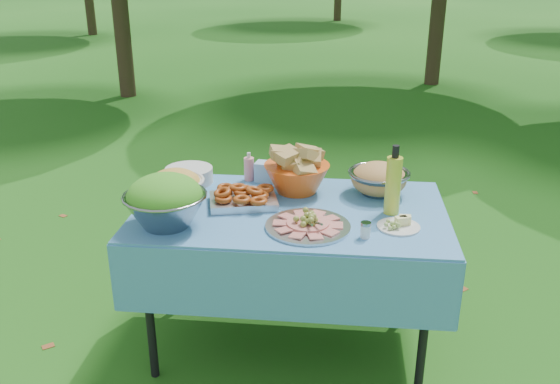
# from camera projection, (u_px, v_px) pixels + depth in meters

# --- Properties ---
(ground) EXTENTS (80.00, 80.00, 0.00)m
(ground) POSITION_uv_depth(u_px,v_px,m) (290.00, 343.00, 3.08)
(ground) COLOR #0C3E0B
(ground) RESTS_ON ground
(picnic_table) EXTENTS (1.46, 0.86, 0.76)m
(picnic_table) POSITION_uv_depth(u_px,v_px,m) (290.00, 279.00, 2.94)
(picnic_table) COLOR #84D0FF
(picnic_table) RESTS_ON ground
(salad_bowl) EXTENTS (0.45, 0.45, 0.24)m
(salad_bowl) POSITION_uv_depth(u_px,v_px,m) (165.00, 201.00, 2.59)
(salad_bowl) COLOR gray
(salad_bowl) RESTS_ON picnic_table
(pasta_bowl_white) EXTENTS (0.33, 0.33, 0.16)m
(pasta_bowl_white) POSITION_uv_depth(u_px,v_px,m) (175.00, 185.00, 2.87)
(pasta_bowl_white) COLOR silver
(pasta_bowl_white) RESTS_ON picnic_table
(plate_stack) EXTENTS (0.29, 0.29, 0.08)m
(plate_stack) POSITION_uv_depth(u_px,v_px,m) (189.00, 175.00, 3.11)
(plate_stack) COLOR silver
(plate_stack) RESTS_ON picnic_table
(wipes_box) EXTENTS (0.12, 0.10, 0.10)m
(wipes_box) POSITION_uv_depth(u_px,v_px,m) (266.00, 172.00, 3.13)
(wipes_box) COLOR #97C4F3
(wipes_box) RESTS_ON picnic_table
(sanitizer_bottle) EXTENTS (0.07, 0.07, 0.15)m
(sanitizer_bottle) POSITION_uv_depth(u_px,v_px,m) (249.00, 166.00, 3.13)
(sanitizer_bottle) COLOR pink
(sanitizer_bottle) RESTS_ON picnic_table
(bread_bowl) EXTENTS (0.39, 0.39, 0.22)m
(bread_bowl) POSITION_uv_depth(u_px,v_px,m) (297.00, 171.00, 2.97)
(bread_bowl) COLOR #E45516
(bread_bowl) RESTS_ON picnic_table
(pasta_bowl_steel) EXTENTS (0.37, 0.37, 0.16)m
(pasta_bowl_steel) POSITION_uv_depth(u_px,v_px,m) (379.00, 178.00, 2.95)
(pasta_bowl_steel) COLOR gray
(pasta_bowl_steel) RESTS_ON picnic_table
(fried_tray) EXTENTS (0.36, 0.29, 0.07)m
(fried_tray) POSITION_uv_depth(u_px,v_px,m) (243.00, 197.00, 2.83)
(fried_tray) COLOR silver
(fried_tray) RESTS_ON picnic_table
(charcuterie_platter) EXTENTS (0.39, 0.39, 0.09)m
(charcuterie_platter) POSITION_uv_depth(u_px,v_px,m) (308.00, 219.00, 2.59)
(charcuterie_platter) COLOR #B5B9BD
(charcuterie_platter) RESTS_ON picnic_table
(oil_bottle) EXTENTS (0.09, 0.09, 0.33)m
(oil_bottle) POSITION_uv_depth(u_px,v_px,m) (394.00, 180.00, 2.70)
(oil_bottle) COLOR gold
(oil_bottle) RESTS_ON picnic_table
(cheese_plate) EXTENTS (0.24, 0.24, 0.05)m
(cheese_plate) POSITION_uv_depth(u_px,v_px,m) (399.00, 222.00, 2.60)
(cheese_plate) COLOR silver
(cheese_plate) RESTS_ON picnic_table
(shaker) EXTENTS (0.06, 0.06, 0.07)m
(shaker) POSITION_uv_depth(u_px,v_px,m) (365.00, 230.00, 2.51)
(shaker) COLOR white
(shaker) RESTS_ON picnic_table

